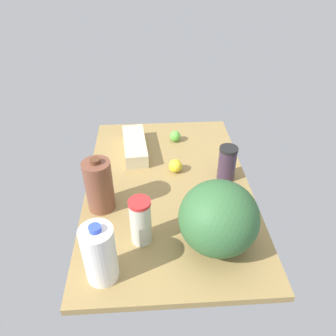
% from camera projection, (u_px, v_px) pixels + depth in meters
% --- Properties ---
extents(countertop, '(1.20, 0.76, 0.03)m').
position_uv_depth(countertop, '(168.00, 188.00, 1.54)').
color(countertop, olive).
rests_on(countertop, ground).
extents(chocolate_milk_jug, '(0.12, 0.12, 0.25)m').
position_uv_depth(chocolate_milk_jug, '(99.00, 185.00, 1.35)').
color(chocolate_milk_jug, brown).
rests_on(chocolate_milk_jug, countertop).
extents(tumbler_cup, '(0.08, 0.08, 0.20)m').
position_uv_depth(tumbler_cup, '(141.00, 221.00, 1.21)').
color(tumbler_cup, beige).
rests_on(tumbler_cup, countertop).
extents(egg_carton, '(0.33, 0.14, 0.07)m').
position_uv_depth(egg_carton, '(135.00, 146.00, 1.74)').
color(egg_carton, beige).
rests_on(egg_carton, countertop).
extents(watermelon, '(0.29, 0.29, 0.27)m').
position_uv_depth(watermelon, '(219.00, 218.00, 1.17)').
color(watermelon, '#326335').
rests_on(watermelon, countertop).
extents(milk_jug, '(0.11, 0.11, 0.24)m').
position_uv_depth(milk_jug, '(100.00, 254.00, 1.07)').
color(milk_jug, white).
rests_on(milk_jug, countertop).
extents(shaker_bottle, '(0.09, 0.09, 0.17)m').
position_uv_depth(shaker_bottle, '(227.00, 163.00, 1.53)').
color(shaker_bottle, '#38293C').
rests_on(shaker_bottle, countertop).
extents(lime_beside_bowl, '(0.06, 0.06, 0.06)m').
position_uv_depth(lime_beside_bowl, '(175.00, 136.00, 1.83)').
color(lime_beside_bowl, '#5CB53F').
rests_on(lime_beside_bowl, countertop).
extents(lemon_near_front, '(0.07, 0.07, 0.07)m').
position_uv_depth(lemon_near_front, '(175.00, 166.00, 1.60)').
color(lemon_near_front, yellow).
rests_on(lemon_near_front, countertop).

